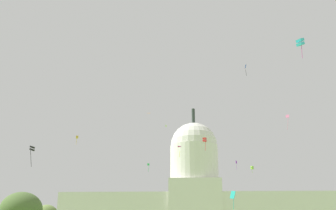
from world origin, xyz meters
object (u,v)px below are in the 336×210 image
Objects in this scene: kite_blue_high at (246,68)px; kite_red_mid at (205,140)px; capitol_building at (195,200)px; kite_magenta_mid at (178,149)px; kite_orange_high at (149,114)px; kite_gold_mid at (77,137)px; kite_lime_mid at (252,168)px; kite_green_mid at (148,166)px; kite_black_low at (32,149)px; tree_west_far at (21,210)px; kite_cyan_mid at (300,42)px; kite_pink_mid at (288,118)px; kite_white_high at (166,126)px; kite_turquoise_low at (233,196)px; kite_violet_mid at (236,163)px.

kite_red_mid is at bearing 26.69° from kite_blue_high.
capitol_building is 57.93× the size of kite_magenta_mid.
kite_gold_mid is (-13.25, -63.99, -25.34)m from kite_orange_high.
kite_red_mid is at bearing 123.78° from kite_lime_mid.
kite_lime_mid is 1.83× the size of kite_orange_high.
kite_green_mid is 25.45m from kite_gold_mid.
kite_black_low is 1.03× the size of kite_blue_high.
kite_black_low is at bearing 113.45° from kite_lime_mid.
tree_west_far is 79.55m from kite_blue_high.
kite_blue_high is at bearing 42.83° from tree_west_far.
kite_cyan_mid is (48.95, -9.60, 26.86)m from tree_west_far.
kite_magenta_mid is 0.61× the size of kite_black_low.
tree_west_far is at bearing -82.60° from kite_pink_mid.
kite_white_high reaches higher than kite_lime_mid.
kite_magenta_mid is at bearing -92.84° from capitol_building.
capitol_building is at bearing 61.91° from kite_orange_high.
kite_gold_mid is (-27.52, 7.03, 4.92)m from kite_magenta_mid.
kite_turquoise_low is at bearing 30.28° from kite_red_mid.
kite_green_mid is at bearing 70.88° from tree_west_far.
kite_turquoise_low is (-19.57, -33.16, -23.91)m from kite_pink_mid.
kite_green_mid reaches higher than kite_black_low.
kite_gold_mid is 0.67× the size of kite_cyan_mid.
kite_lime_mid is at bearing 40.56° from kite_violet_mid.
kite_cyan_mid reaches higher than kite_magenta_mid.
kite_black_low is at bearing 122.62° from kite_white_high.
kite_white_high is at bearing -116.26° from capitol_building.
kite_red_mid is at bearing 40.05° from tree_west_far.
kite_green_mid reaches higher than tree_west_far.
kite_turquoise_low is at bearing 60.12° from kite_magenta_mid.
kite_violet_mid is 125.49m from kite_cyan_mid.
kite_turquoise_low is at bearing 3.32° from kite_cyan_mid.
kite_orange_high reaches higher than kite_magenta_mid.
kite_cyan_mid is at bearing 66.86° from kite_magenta_mid.
kite_gold_mid is at bearing -68.36° from kite_magenta_mid.
kite_magenta_mid is 2.31× the size of kite_white_high.
kite_green_mid is 1.12× the size of kite_magenta_mid.
capitol_building reaches higher than kite_pink_mid.
kite_white_high is at bearing -139.14° from kite_magenta_mid.
kite_white_high reaches higher than kite_black_low.
kite_violet_mid is at bearing 177.75° from kite_turquoise_low.
kite_orange_high is (-20.26, -49.60, 33.14)m from capitol_building.
kite_green_mid is at bearing 179.81° from kite_black_low.
kite_black_low is at bearing -4.40° from tree_west_far.
kite_cyan_mid is (14.92, -38.20, 8.02)m from kite_red_mid.
kite_magenta_mid is at bearing -31.19° from kite_gold_mid.
kite_orange_high is 63.54m from kite_blue_high.
kite_red_mid is 95.64m from kite_white_high.
kite_violet_mid reaches higher than kite_magenta_mid.
kite_orange_high is 78.02m from kite_pink_mid.
kite_violet_mid is at bearing 19.17° from kite_orange_high.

